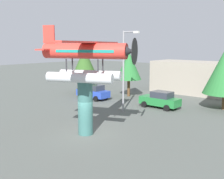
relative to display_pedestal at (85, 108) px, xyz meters
name	(u,v)px	position (x,y,z in m)	size (l,w,h in m)	color
ground_plane	(86,134)	(0.00, 0.00, -2.00)	(140.00, 140.00, 0.00)	#515651
display_pedestal	(85,108)	(0.00, 0.00, 0.00)	(1.10, 1.10, 3.99)	#386B66
floatplane_monument	(86,58)	(0.12, 0.05, 3.67)	(7.17, 9.99, 4.00)	silver
car_near_blue	(93,92)	(-8.98, 9.91, -1.12)	(4.20, 2.02, 1.76)	#2847B7
car_mid_green	(160,100)	(-0.32, 11.12, -1.12)	(4.20, 2.02, 1.76)	#237A38
streetlight_primary	(125,66)	(-2.16, 7.43, 2.57)	(1.84, 0.28, 7.87)	gray
storefront_building	(209,79)	(0.41, 22.00, 0.16)	(15.04, 5.17, 4.30)	#9E9384
tree_west	(84,63)	(-12.74, 12.08, 2.15)	(3.53, 3.53, 6.13)	brown
tree_east	(129,66)	(-6.86, 14.20, 1.94)	(3.20, 3.20, 5.74)	brown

